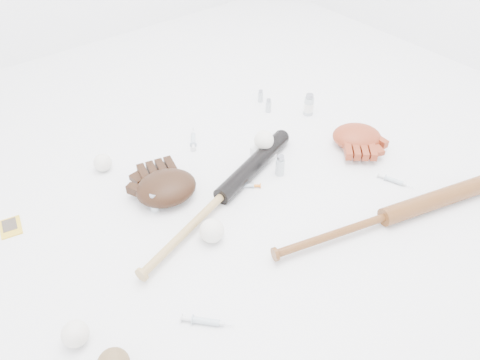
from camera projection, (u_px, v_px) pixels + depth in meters
bat_dark at (222, 196)px, 1.61m from camera, size 0.84×0.32×0.06m
bat_wood at (386, 217)px, 1.53m from camera, size 0.85×0.29×0.06m
glove_dark at (166, 187)px, 1.62m from camera, size 0.31×0.31×0.09m
glove_tan at (357, 136)px, 1.85m from camera, size 0.32×0.32×0.08m
trading_card at (11, 227)px, 1.54m from camera, size 0.08×0.10×0.01m
pedestal at (263, 152)px, 1.81m from camera, size 0.08×0.08×0.04m
baseball_on_pedestal at (264, 140)px, 1.77m from camera, size 0.08×0.08×0.08m
baseball_left at (75, 334)px, 1.21m from camera, size 0.07×0.07×0.07m
baseball_upper at (103, 163)px, 1.74m from camera, size 0.07×0.07×0.07m
baseball_mid at (212, 231)px, 1.48m from camera, size 0.08×0.08×0.08m
syringe_0 at (206, 321)px, 1.27m from camera, size 0.13×0.14×0.02m
syringe_1 at (245, 186)px, 1.68m from camera, size 0.12×0.10×0.02m
syringe_2 at (193, 139)px, 1.89m from camera, size 0.11×0.15×0.02m
syringe_3 at (394, 181)px, 1.70m from camera, size 0.07×0.15×0.02m
vial_0 at (268, 105)px, 2.04m from camera, size 0.02×0.02×0.06m
vial_1 at (261, 96)px, 2.11m from camera, size 0.02×0.02×0.06m
vial_2 at (280, 165)px, 1.72m from camera, size 0.03×0.03×0.08m
vial_3 at (309, 104)px, 2.02m from camera, size 0.04×0.04×0.10m
vial_4 at (154, 202)px, 1.58m from camera, size 0.03×0.03×0.07m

